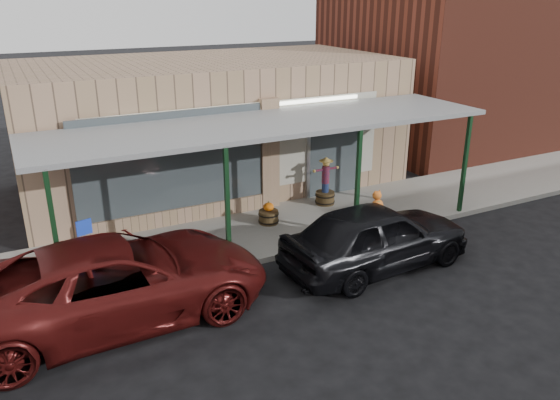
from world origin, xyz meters
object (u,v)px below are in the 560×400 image
parked_sedan (376,236)px  barrel_pumpkin (269,215)px  barrel_scarecrow (325,188)px  handicap_sign (86,245)px  car_maroon (118,281)px

parked_sedan → barrel_pumpkin: bearing=17.4°
barrel_scarecrow → barrel_pumpkin: size_ratio=2.28×
barrel_scarecrow → handicap_sign: handicap_sign is taller
barrel_pumpkin → handicap_sign: 5.28m
parked_sedan → car_maroon: car_maroon is taller
handicap_sign → barrel_pumpkin: bearing=1.3°
handicap_sign → car_maroon: bearing=-88.1°
parked_sedan → car_maroon: size_ratio=0.80×
car_maroon → barrel_pumpkin: bearing=-61.4°
barrel_pumpkin → handicap_sign: bearing=-163.4°
barrel_pumpkin → car_maroon: size_ratio=0.11×
barrel_pumpkin → car_maroon: (-4.63, -2.70, 0.46)m
barrel_pumpkin → parked_sedan: 3.51m
barrel_scarecrow → car_maroon: (-6.82, -3.26, 0.19)m
barrel_scarecrow → barrel_pumpkin: barrel_scarecrow is taller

